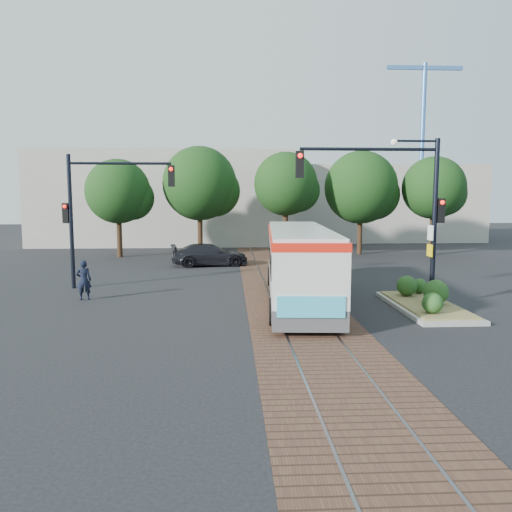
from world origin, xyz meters
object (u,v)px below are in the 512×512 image
object	(u,v)px
parked_car	(210,255)
signal_pole_left	(96,203)
city_bus	(299,260)
signal_pole_main	(402,196)
officer	(84,280)
traffic_island	(425,299)

from	to	relation	value
parked_car	signal_pole_left	bearing A→B (deg)	138.10
city_bus	signal_pole_left	distance (m)	9.54
signal_pole_main	officer	bearing A→B (deg)	170.01
traffic_island	signal_pole_left	world-z (taller)	signal_pole_left
traffic_island	signal_pole_main	distance (m)	3.95
signal_pole_left	officer	size ratio (longest dim) A/B	3.73
city_bus	traffic_island	bearing A→B (deg)	-16.03
parked_car	signal_pole_main	bearing A→B (deg)	-156.69
signal_pole_main	city_bus	bearing A→B (deg)	156.27
signal_pole_left	parked_car	xyz separation A→B (m)	(4.74, 7.22, -3.20)
city_bus	signal_pole_main	size ratio (longest dim) A/B	1.83
traffic_island	signal_pole_left	xyz separation A→B (m)	(-13.19, 4.89, 3.54)
signal_pole_left	officer	bearing A→B (deg)	-87.89
city_bus	signal_pole_left	size ratio (longest dim) A/B	1.83
city_bus	signal_pole_left	bearing A→B (deg)	163.59
traffic_island	city_bus	bearing A→B (deg)	159.89
signal_pole_left	signal_pole_main	bearing A→B (deg)	-21.45
city_bus	signal_pole_left	world-z (taller)	signal_pole_left
traffic_island	signal_pole_main	world-z (taller)	signal_pole_main
city_bus	parked_car	world-z (taller)	city_bus
traffic_island	signal_pole_main	xyz separation A→B (m)	(-0.96, 0.09, 3.83)
signal_pole_left	parked_car	world-z (taller)	signal_pole_left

